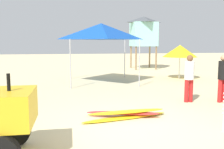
{
  "coord_description": "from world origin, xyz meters",
  "views": [
    {
      "loc": [
        -1.41,
        -5.58,
        2.02
      ],
      "look_at": [
        -0.1,
        2.18,
        1.03
      ],
      "focal_mm": 40.44,
      "sensor_mm": 36.0,
      "label": 1
    }
  ],
  "objects_px": {
    "beach_umbrella_left": "(180,51)",
    "lifeguard_near_center": "(189,75)",
    "lifeguard_near_left": "(223,75)",
    "lifeguard_tower": "(144,31)",
    "surfboard_pile": "(125,114)",
    "popup_canopy": "(101,31)"
  },
  "relations": [
    {
      "from": "surfboard_pile",
      "to": "lifeguard_near_left",
      "type": "distance_m",
      "value": 3.96
    },
    {
      "from": "lifeguard_near_left",
      "to": "lifeguard_near_center",
      "type": "relative_size",
      "value": 1.0
    },
    {
      "from": "lifeguard_near_center",
      "to": "popup_canopy",
      "type": "relative_size",
      "value": 0.51
    },
    {
      "from": "surfboard_pile",
      "to": "beach_umbrella_left",
      "type": "relative_size",
      "value": 1.29
    },
    {
      "from": "surfboard_pile",
      "to": "lifeguard_near_left",
      "type": "bearing_deg",
      "value": 19.13
    },
    {
      "from": "lifeguard_near_center",
      "to": "lifeguard_tower",
      "type": "height_order",
      "value": "lifeguard_tower"
    },
    {
      "from": "lifeguard_near_left",
      "to": "lifeguard_near_center",
      "type": "xyz_separation_m",
      "value": [
        -1.11,
        0.21,
        -0.0
      ]
    },
    {
      "from": "surfboard_pile",
      "to": "lifeguard_near_center",
      "type": "relative_size",
      "value": 1.52
    },
    {
      "from": "lifeguard_tower",
      "to": "beach_umbrella_left",
      "type": "xyz_separation_m",
      "value": [
        0.4,
        -5.73,
        -1.32
      ]
    },
    {
      "from": "lifeguard_near_left",
      "to": "popup_canopy",
      "type": "distance_m",
      "value": 6.35
    },
    {
      "from": "lifeguard_near_left",
      "to": "lifeguard_tower",
      "type": "bearing_deg",
      "value": 87.21
    },
    {
      "from": "surfboard_pile",
      "to": "lifeguard_tower",
      "type": "bearing_deg",
      "value": 71.37
    },
    {
      "from": "beach_umbrella_left",
      "to": "lifeguard_near_center",
      "type": "bearing_deg",
      "value": -111.26
    },
    {
      "from": "surfboard_pile",
      "to": "lifeguard_near_center",
      "type": "xyz_separation_m",
      "value": [
        2.55,
        1.48,
        0.81
      ]
    },
    {
      "from": "lifeguard_near_center",
      "to": "lifeguard_tower",
      "type": "xyz_separation_m",
      "value": [
        1.66,
        11.01,
        1.96
      ]
    },
    {
      "from": "lifeguard_near_center",
      "to": "lifeguard_tower",
      "type": "bearing_deg",
      "value": 81.44
    },
    {
      "from": "lifeguard_tower",
      "to": "beach_umbrella_left",
      "type": "height_order",
      "value": "lifeguard_tower"
    },
    {
      "from": "lifeguard_near_left",
      "to": "beach_umbrella_left",
      "type": "relative_size",
      "value": 0.86
    },
    {
      "from": "lifeguard_near_left",
      "to": "lifeguard_near_center",
      "type": "distance_m",
      "value": 1.13
    },
    {
      "from": "surfboard_pile",
      "to": "beach_umbrella_left",
      "type": "bearing_deg",
      "value": 55.73
    },
    {
      "from": "popup_canopy",
      "to": "lifeguard_tower",
      "type": "height_order",
      "value": "lifeguard_tower"
    },
    {
      "from": "popup_canopy",
      "to": "beach_umbrella_left",
      "type": "height_order",
      "value": "popup_canopy"
    }
  ]
}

